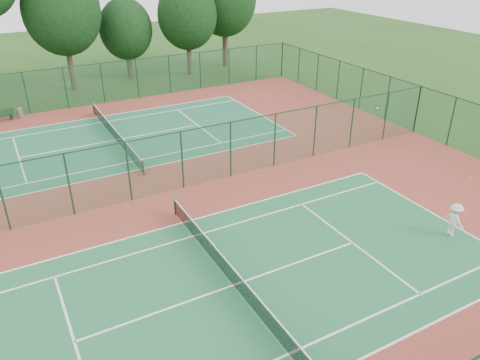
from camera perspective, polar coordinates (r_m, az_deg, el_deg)
name	(u,v)px	position (r m, az deg, el deg)	size (l,w,h in m)	color
ground	(159,194)	(26.81, -9.89, -1.65)	(120.00, 120.00, 0.00)	#244B17
red_pad	(159,194)	(26.81, -9.89, -1.64)	(40.00, 36.00, 0.01)	brown
court_near	(233,285)	(19.86, -0.86, -12.73)	(23.77, 10.97, 0.01)	#20673B
court_far	(116,140)	(34.71, -14.94, 4.72)	(23.77, 10.97, 0.01)	#206643
fence_north	(84,85)	(42.56, -18.45, 10.88)	(40.00, 0.09, 3.50)	#16442C
fence_east	(417,109)	(36.86, 20.79, 8.08)	(0.09, 36.00, 3.50)	#1B5333
fence_divider	(156,166)	(26.02, -10.19, 1.75)	(40.00, 0.09, 3.50)	#1B532F
tennis_net_near	(233,275)	(19.53, -0.87, -11.54)	(0.10, 12.90, 0.97)	#153C1D
tennis_net_far	(115,133)	(34.51, -15.04, 5.54)	(0.10, 12.90, 0.97)	#13351F
player_near	(454,220)	(24.63, 24.67, -4.42)	(1.10, 0.63, 1.70)	silver
trash_bin	(20,113)	(41.75, -25.21, 7.40)	(0.44, 0.44, 0.79)	gray
bench	(3,115)	(41.39, -26.93, 7.04)	(1.64, 0.91, 0.97)	black
stray_ball_a	(264,176)	(28.36, 2.94, 0.53)	(0.07, 0.07, 0.07)	#C6D732
stray_ball_b	(259,171)	(28.92, 2.27, 1.11)	(0.07, 0.07, 0.07)	#C8ED37
stray_ball_c	(128,207)	(25.76, -13.46, -3.19)	(0.08, 0.08, 0.08)	#D4F037
evergreen_row	(78,87)	(49.04, -19.11, 10.68)	(39.00, 5.00, 12.00)	black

